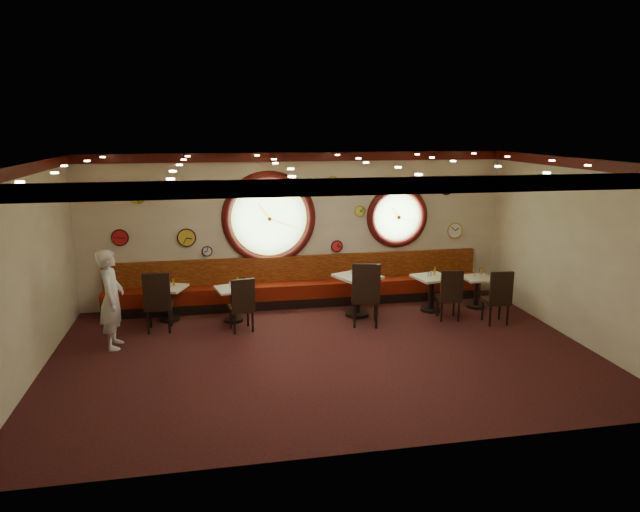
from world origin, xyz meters
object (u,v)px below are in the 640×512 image
(condiment_c_pepper, at_px, (363,273))
(table_d, at_px, (431,289))
(condiment_a_salt, at_px, (166,284))
(condiment_c_salt, at_px, (352,272))
(chair_a, at_px, (158,298))
(condiment_c_bottle, at_px, (362,270))
(waiter, at_px, (112,299))
(condiment_d_pepper, at_px, (431,274))
(chair_c, at_px, (366,290))
(chair_d, at_px, (450,292))
(condiment_b_bottle, at_px, (238,282))
(condiment_d_bottle, at_px, (434,271))
(table_b, at_px, (233,300))
(table_a, at_px, (169,299))
(table_e, at_px, (477,288))
(condiment_b_pepper, at_px, (235,286))
(table_c, at_px, (357,290))
(condiment_b_salt, at_px, (230,284))
(chair_b, at_px, (242,301))
(condiment_d_salt, at_px, (428,274))
(condiment_e_salt, at_px, (474,274))
(chair_e, at_px, (499,294))
(condiment_a_pepper, at_px, (170,284))
(condiment_e_bottle, at_px, (481,272))
(condiment_a_bottle, at_px, (174,282))
(condiment_e_pepper, at_px, (481,275))

(condiment_c_pepper, bearing_deg, table_d, 3.62)
(condiment_a_salt, height_order, condiment_c_salt, condiment_c_salt)
(chair_a, relative_size, condiment_c_bottle, 4.24)
(waiter, bearing_deg, condiment_d_pepper, -81.86)
(chair_c, bearing_deg, chair_d, 14.03)
(condiment_b_bottle, height_order, condiment_d_bottle, condiment_d_bottle)
(table_b, bearing_deg, condiment_b_bottle, 45.40)
(table_a, xyz_separation_m, table_e, (6.29, -0.36, -0.01))
(condiment_b_pepper, distance_m, condiment_d_pepper, 3.98)
(table_c, relative_size, condiment_b_pepper, 8.95)
(chair_d, distance_m, condiment_b_salt, 4.29)
(condiment_b_pepper, bearing_deg, condiment_c_bottle, -0.29)
(chair_b, xyz_separation_m, condiment_d_salt, (3.82, 0.54, 0.19))
(condiment_c_salt, distance_m, condiment_b_pepper, 2.33)
(table_d, distance_m, chair_d, 0.67)
(chair_b, relative_size, condiment_d_bottle, 3.68)
(condiment_e_salt, bearing_deg, table_a, 177.22)
(chair_d, relative_size, chair_e, 0.97)
(waiter, bearing_deg, condiment_a_pepper, -35.26)
(condiment_d_salt, bearing_deg, condiment_a_salt, 175.40)
(condiment_c_pepper, relative_size, condiment_e_bottle, 0.60)
(table_d, xyz_separation_m, chair_e, (0.94, -1.03, 0.15))
(waiter, bearing_deg, condiment_a_bottle, -35.31)
(condiment_c_salt, xyz_separation_m, condiment_e_bottle, (2.80, 0.04, -0.14))
(condiment_e_pepper, bearing_deg, condiment_b_bottle, 176.99)
(condiment_a_pepper, height_order, condiment_e_bottle, condiment_e_bottle)
(table_d, xyz_separation_m, condiment_c_pepper, (-1.49, -0.09, 0.43))
(table_d, xyz_separation_m, table_e, (1.02, 0.03, -0.05))
(condiment_a_bottle, bearing_deg, condiment_a_pepper, -126.06)
(table_a, relative_size, condiment_c_salt, 7.93)
(condiment_a_pepper, bearing_deg, chair_c, -16.21)
(condiment_e_pepper, bearing_deg, condiment_a_bottle, 175.32)
(table_c, distance_m, condiment_d_pepper, 1.58)
(condiment_b_salt, bearing_deg, waiter, -152.61)
(condiment_b_pepper, xyz_separation_m, condiment_c_bottle, (2.53, -0.01, 0.19))
(chair_c, height_order, condiment_c_bottle, chair_c)
(table_a, bearing_deg, chair_e, -12.94)
(condiment_b_pepper, distance_m, waiter, 2.29)
(table_d, distance_m, waiter, 6.17)
(condiment_c_salt, xyz_separation_m, waiter, (-4.43, -0.91, -0.03))
(table_b, height_order, condiment_d_bottle, condiment_d_bottle)
(condiment_e_bottle, bearing_deg, condiment_d_bottle, -178.58)
(table_c, height_order, condiment_a_pepper, table_c)
(condiment_a_bottle, distance_m, condiment_d_bottle, 5.25)
(chair_c, height_order, condiment_b_salt, chair_c)
(table_a, bearing_deg, table_e, -3.31)
(table_e, relative_size, condiment_c_salt, 6.59)
(table_e, bearing_deg, condiment_a_pepper, 176.72)
(waiter, bearing_deg, condiment_c_salt, -78.33)
(table_c, relative_size, condiment_a_pepper, 8.75)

